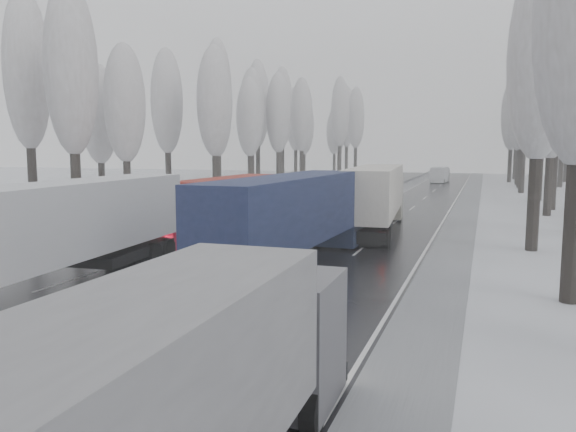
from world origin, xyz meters
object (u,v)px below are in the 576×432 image
Objects in this scene: truck_cream_box at (377,194)px; truck_blue_box at (297,214)px; box_truck_distant at (440,175)px; truck_red_red at (221,202)px; truck_red_white at (60,228)px.

truck_blue_box is at bearing -100.91° from truck_cream_box.
truck_cream_box is (1.40, 13.52, 0.01)m from truck_blue_box.
truck_cream_box is at bearing -85.89° from box_truck_distant.
truck_red_red is (-8.48, 8.90, -0.44)m from truck_blue_box.
truck_blue_box is at bearing 39.10° from truck_red_white.
truck_cream_box reaches higher than truck_red_white.
box_truck_distant is 0.42× the size of truck_red_white.
truck_red_red is (-9.73, -63.75, 0.84)m from box_truck_distant.
truck_blue_box reaches higher than truck_red_red.
truck_blue_box is 72.67m from box_truck_distant.
truck_blue_box is 1.20× the size of truck_red_red.
truck_red_red is at bearing 88.37° from truck_red_white.
box_truck_distant is 80.46m from truck_red_white.
truck_red_white is 16.23m from truck_red_red.
truck_blue_box is 2.41× the size of box_truck_distant.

